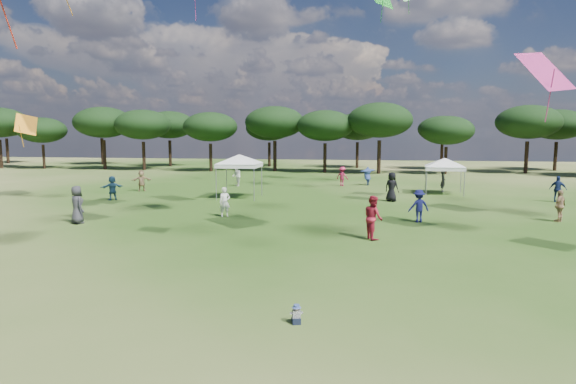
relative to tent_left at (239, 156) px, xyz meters
name	(u,v)px	position (x,y,z in m)	size (l,w,h in m)	color
ground	(268,370)	(6.53, -22.89, -2.80)	(140.00, 140.00, 0.00)	#305318
tree_line	(371,123)	(8.92, 24.52, 2.62)	(108.78, 17.63, 7.77)	black
tent_left	(239,156)	(0.00, 0.00, 0.00)	(5.43, 5.43, 3.23)	gray
tent_right	(445,160)	(13.89, 4.41, -0.35)	(5.38, 5.38, 2.88)	gray
toddler	(296,315)	(6.73, -20.63, -2.60)	(0.33, 0.36, 0.45)	black
festival_crowd	(308,187)	(4.60, -0.18, -1.97)	(29.88, 22.22, 1.87)	silver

